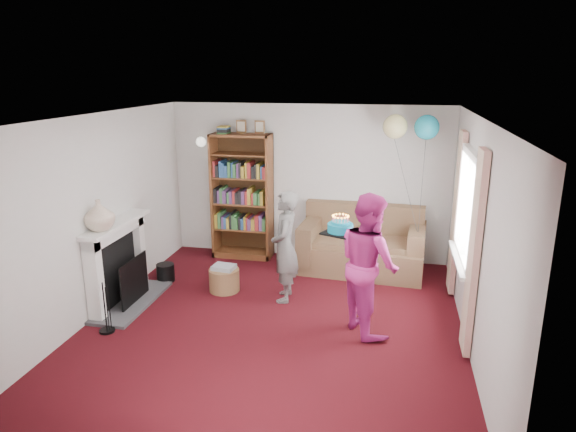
% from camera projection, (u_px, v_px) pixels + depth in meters
% --- Properties ---
extents(ground, '(5.00, 5.00, 0.00)m').
position_uv_depth(ground, '(274.00, 324.00, 6.28)').
color(ground, black).
rests_on(ground, ground).
extents(wall_back, '(4.50, 0.02, 2.50)m').
position_uv_depth(wall_back, '(308.00, 182.00, 8.30)').
color(wall_back, silver).
rests_on(wall_back, ground).
extents(wall_left, '(0.02, 5.00, 2.50)m').
position_uv_depth(wall_left, '(96.00, 216.00, 6.38)').
color(wall_left, silver).
rests_on(wall_left, ground).
extents(wall_right, '(0.02, 5.00, 2.50)m').
position_uv_depth(wall_right, '(478.00, 239.00, 5.50)').
color(wall_right, silver).
rests_on(wall_right, ground).
extents(ceiling, '(4.50, 5.00, 0.01)m').
position_uv_depth(ceiling, '(272.00, 117.00, 5.60)').
color(ceiling, white).
rests_on(ceiling, wall_back).
extents(fireplace, '(0.55, 1.80, 1.12)m').
position_uv_depth(fireplace, '(122.00, 267.00, 6.72)').
color(fireplace, '#3F3F42').
rests_on(fireplace, ground).
extents(window_bay, '(0.14, 2.02, 2.20)m').
position_uv_depth(window_bay, '(465.00, 227.00, 6.09)').
color(window_bay, white).
rests_on(window_bay, ground).
extents(wall_sconce, '(0.16, 0.23, 0.16)m').
position_uv_depth(wall_sconce, '(201.00, 142.00, 8.33)').
color(wall_sconce, gold).
rests_on(wall_sconce, ground).
extents(bookcase, '(0.96, 0.42, 2.25)m').
position_uv_depth(bookcase, '(243.00, 198.00, 8.38)').
color(bookcase, '#472B14').
rests_on(bookcase, ground).
extents(sofa, '(1.86, 0.98, 0.98)m').
position_uv_depth(sofa, '(362.00, 247.00, 7.96)').
color(sofa, brown).
rests_on(sofa, ground).
extents(wicker_basket, '(0.43, 0.43, 0.38)m').
position_uv_depth(wicker_basket, '(224.00, 279.00, 7.20)').
color(wicker_basket, olive).
rests_on(wicker_basket, ground).
extents(person_striped, '(0.42, 0.59, 1.50)m').
position_uv_depth(person_striped, '(285.00, 247.00, 6.78)').
color(person_striped, black).
rests_on(person_striped, ground).
extents(person_magenta, '(0.96, 1.02, 1.68)m').
position_uv_depth(person_magenta, '(369.00, 263.00, 5.95)').
color(person_magenta, '#AD226F').
rests_on(person_magenta, ground).
extents(birthday_cake, '(0.37, 0.37, 0.22)m').
position_uv_depth(birthday_cake, '(340.00, 228.00, 6.08)').
color(birthday_cake, black).
rests_on(birthday_cake, ground).
extents(balloons, '(0.79, 0.45, 1.71)m').
position_uv_depth(balloons, '(411.00, 127.00, 7.31)').
color(balloons, '#3F3F3F').
rests_on(balloons, ground).
extents(mantel_vase, '(0.42, 0.42, 0.38)m').
position_uv_depth(mantel_vase, '(99.00, 215.00, 6.19)').
color(mantel_vase, beige).
rests_on(mantel_vase, fireplace).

